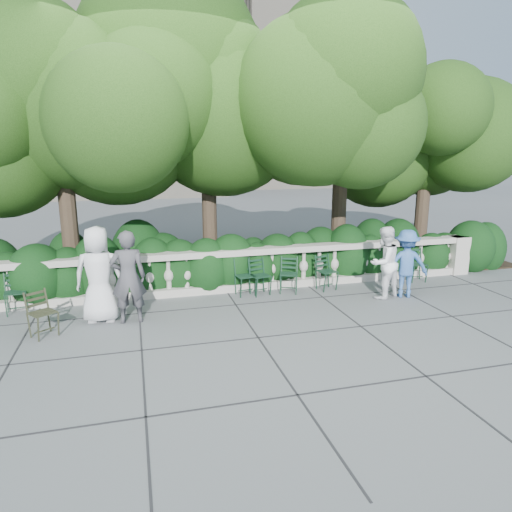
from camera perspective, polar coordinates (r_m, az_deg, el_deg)
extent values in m
plane|color=#515559|center=(9.19, 1.64, -7.47)|extent=(90.00, 90.00, 0.00)
cube|color=#9E998E|center=(10.80, -1.11, -3.77)|extent=(12.00, 0.32, 0.18)
cube|color=#9E998E|center=(10.59, -1.13, 0.58)|extent=(12.00, 0.36, 0.14)
cube|color=#9E998E|center=(13.29, 23.84, 0.15)|extent=(0.44, 0.44, 1.00)
cylinder|color=#3F3023|center=(11.87, -22.26, 3.28)|extent=(0.40, 0.40, 2.80)
ellipsoid|color=#18340E|center=(11.29, -23.56, 14.37)|extent=(5.28, 5.28, 3.96)
cylinder|color=#3F3023|center=(12.48, -5.86, 6.04)|extent=(0.40, 0.40, 3.40)
ellipsoid|color=#18340E|center=(11.94, -5.75, 18.90)|extent=(6.24, 6.24, 4.68)
cylinder|color=#3F3023|center=(12.89, 10.30, 5.22)|extent=(0.40, 0.40, 3.00)
ellipsoid|color=#18340E|center=(12.37, 11.72, 16.08)|extent=(5.52, 5.52, 4.14)
cylinder|color=#3F3023|center=(14.85, 20.00, 4.89)|extent=(0.40, 0.40, 2.60)
ellipsoid|color=#18340E|center=(14.40, 21.59, 12.93)|extent=(4.80, 4.80, 3.60)
imported|color=silver|center=(9.13, -19.06, -2.21)|extent=(0.98, 0.71, 1.86)
imported|color=#414146|center=(8.92, -15.67, -2.55)|extent=(0.66, 0.43, 1.79)
imported|color=white|center=(10.45, 15.68, -0.79)|extent=(0.95, 0.84, 1.61)
imported|color=#345C9D|center=(10.67, 18.22, -0.91)|extent=(1.11, 0.85, 1.53)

